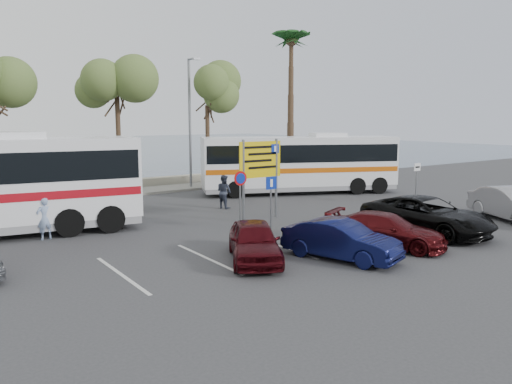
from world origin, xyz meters
TOP-DOWN VIEW (x-y plane):
  - ground at (0.00, 0.00)m, footprint 120.00×120.00m
  - kerb_strip at (0.00, 14.00)m, footprint 44.00×2.40m
  - seawall at (0.00, 16.00)m, footprint 48.00×0.80m
  - sea at (0.00, 60.00)m, footprint 140.00×140.00m
  - tree_mid at (-1.50, 14.00)m, footprint 3.20×3.20m
  - tree_right at (4.50, 14.00)m, footprint 3.20×3.20m
  - palm_tree at (11.50, 14.00)m, footprint 4.80×4.80m
  - street_lamp_right at (3.00, 13.52)m, footprint 0.45×1.15m
  - direction_sign at (1.00, 3.20)m, footprint 2.20×0.12m
  - sign_no_stop at (-0.60, 2.38)m, footprint 0.60×0.08m
  - sign_parking at (-0.20, 0.79)m, footprint 0.50×0.07m
  - sign_taxi at (9.80, 1.49)m, footprint 0.50×0.07m
  - lane_markings at (-1.14, -1.00)m, footprint 12.02×4.20m
  - coach_bus_right at (7.50, 8.19)m, footprint 11.65×6.98m
  - car_blue at (-0.60, -3.50)m, footprint 2.44×4.07m
  - car_maroon at (1.80, -3.32)m, footprint 3.23×4.47m
  - car_red at (-3.00, -2.05)m, footprint 3.17×4.05m
  - suv_black at (4.75, -2.85)m, footprint 2.70×5.34m
  - pedestrian_near at (-7.79, 4.78)m, footprint 0.62×0.45m
  - pedestrian_far at (1.13, 6.50)m, footprint 0.83×0.96m

SIDE VIEW (x-z plane):
  - ground at x=0.00m, z-range 0.00..0.00m
  - lane_markings at x=-1.14m, z-range 0.00..0.01m
  - sea at x=0.00m, z-range 0.01..0.01m
  - kerb_strip at x=0.00m, z-range 0.00..0.15m
  - seawall at x=0.00m, z-range 0.00..0.60m
  - car_maroon at x=1.80m, z-range 0.00..1.20m
  - car_blue at x=-0.60m, z-range 0.00..1.27m
  - car_red at x=-3.00m, z-range 0.00..1.29m
  - suv_black at x=4.75m, z-range 0.00..1.45m
  - pedestrian_near at x=-7.79m, z-range 0.00..1.59m
  - pedestrian_far at x=1.13m, z-range 0.00..1.69m
  - sign_taxi at x=9.80m, z-range 0.32..2.52m
  - sign_parking at x=-0.20m, z-range 0.34..2.59m
  - sign_no_stop at x=-0.60m, z-range 0.40..2.75m
  - coach_bus_right at x=7.50m, z-range -0.13..3.50m
  - direction_sign at x=1.00m, z-range 0.63..4.23m
  - street_lamp_right at x=3.00m, z-range 0.59..8.60m
  - tree_right at x=4.50m, z-range 2.47..9.87m
  - tree_mid at x=-1.50m, z-range 2.65..10.65m
  - palm_tree at x=11.50m, z-range 4.27..15.47m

